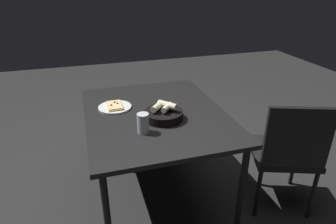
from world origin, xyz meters
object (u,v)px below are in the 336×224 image
(beer_glass, at_px, (143,124))
(chair_near, at_px, (288,150))
(bread_basket, at_px, (164,114))
(dining_table, at_px, (155,120))
(pizza_plate, at_px, (115,107))

(beer_glass, relative_size, chair_near, 0.14)
(bread_basket, height_order, beer_glass, beer_glass)
(dining_table, height_order, chair_near, chair_near)
(bread_basket, distance_m, beer_glass, 0.22)
(pizza_plate, relative_size, chair_near, 0.27)
(chair_near, bearing_deg, dining_table, -115.02)
(dining_table, xyz_separation_m, bread_basket, (0.12, 0.03, 0.09))
(bread_basket, bearing_deg, dining_table, -165.64)
(beer_glass, bearing_deg, pizza_plate, -163.47)
(chair_near, bearing_deg, pizza_plate, -116.44)
(pizza_plate, distance_m, chair_near, 1.26)
(pizza_plate, relative_size, bread_basket, 0.91)
(dining_table, height_order, beer_glass, beer_glass)
(beer_glass, bearing_deg, bread_basket, 129.51)
(pizza_plate, xyz_separation_m, bread_basket, (0.27, 0.29, 0.03))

